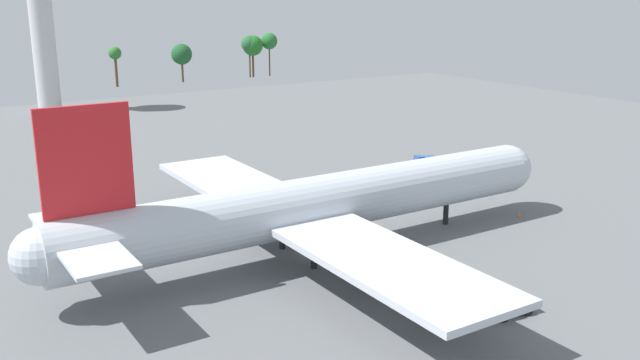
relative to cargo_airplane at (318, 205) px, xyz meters
name	(u,v)px	position (x,y,z in m)	size (l,w,h in m)	color
ground_plane	(320,253)	(0.28, 0.00, -5.93)	(268.55, 268.55, 0.00)	slate
cargo_airplane	(318,205)	(0.00, 0.00, 0.00)	(67.14, 60.78, 19.65)	silver
maintenance_van	(367,175)	(23.74, 22.83, -4.87)	(5.10, 2.54, 1.92)	#333338
cargo_loader	(507,304)	(6.53, -23.11, -4.80)	(4.90, 2.79, 2.23)	silver
pushback_tractor	(425,161)	(37.66, 24.75, -4.79)	(4.00, 2.99, 2.12)	#2D5193
safety_cone_nose	(520,214)	(30.49, -3.10, -5.60)	(0.47, 0.47, 0.67)	orange
control_tower	(41,18)	(-4.45, 120.97, 17.11)	(10.81, 10.81, 38.20)	silver
tree_line_backdrop	(111,54)	(22.59, 157.53, 4.34)	(159.26, 7.18, 15.25)	#51381E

